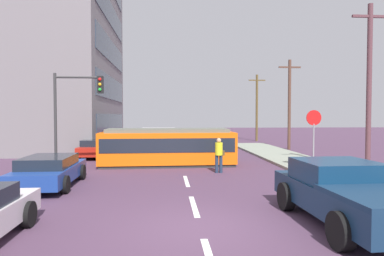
% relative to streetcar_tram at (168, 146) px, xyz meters
% --- Properties ---
extents(ground_plane, '(120.00, 120.00, 0.00)m').
position_rel_streetcar_tram_xyz_m(ground_plane, '(0.77, -0.72, -1.05)').
color(ground_plane, '#4C334A').
extents(sidewalk_curb_right, '(3.20, 36.00, 0.14)m').
position_rel_streetcar_tram_xyz_m(sidewalk_curb_right, '(7.57, -4.72, -0.98)').
color(sidewalk_curb_right, gray).
rests_on(sidewalk_curb_right, ground).
extents(lane_stripe_1, '(0.16, 2.40, 0.01)m').
position_rel_streetcar_tram_xyz_m(lane_stripe_1, '(0.77, -8.72, -1.05)').
color(lane_stripe_1, silver).
rests_on(lane_stripe_1, ground).
extents(lane_stripe_2, '(0.16, 2.40, 0.01)m').
position_rel_streetcar_tram_xyz_m(lane_stripe_2, '(0.77, -4.72, -1.05)').
color(lane_stripe_2, silver).
rests_on(lane_stripe_2, ground).
extents(lane_stripe_3, '(0.16, 2.40, 0.01)m').
position_rel_streetcar_tram_xyz_m(lane_stripe_3, '(0.77, 6.00, -1.05)').
color(lane_stripe_3, silver).
rests_on(lane_stripe_3, ground).
extents(lane_stripe_4, '(0.16, 2.40, 0.01)m').
position_rel_streetcar_tram_xyz_m(lane_stripe_4, '(0.77, 12.00, -1.05)').
color(lane_stripe_4, silver).
rests_on(lane_stripe_4, ground).
extents(corner_building, '(15.26, 15.82, 16.00)m').
position_rel_streetcar_tram_xyz_m(corner_building, '(-12.46, 11.57, 6.95)').
color(corner_building, slate).
rests_on(corner_building, ground).
extents(streetcar_tram, '(7.39, 2.73, 2.03)m').
position_rel_streetcar_tram_xyz_m(streetcar_tram, '(0.00, 0.00, 0.00)').
color(streetcar_tram, '#EF5E0C').
rests_on(streetcar_tram, ground).
extents(city_bus, '(2.57, 5.54, 1.83)m').
position_rel_streetcar_tram_xyz_m(city_bus, '(-0.69, 5.12, -0.00)').
color(city_bus, '#ACA6AC').
rests_on(city_bus, ground).
extents(pedestrian_crossing, '(0.46, 0.36, 1.67)m').
position_rel_streetcar_tram_xyz_m(pedestrian_crossing, '(2.46, -2.72, -0.11)').
color(pedestrian_crossing, '#212F47').
rests_on(pedestrian_crossing, ground).
extents(pickup_truck_parked, '(2.37, 5.05, 1.55)m').
position_rel_streetcar_tram_xyz_m(pickup_truck_parked, '(4.44, -10.78, -0.25)').
color(pickup_truck_parked, '#152E49').
rests_on(pickup_truck_parked, ground).
extents(parked_sedan_mid, '(2.14, 4.54, 1.19)m').
position_rel_streetcar_tram_xyz_m(parked_sedan_mid, '(-4.56, -5.43, -0.43)').
color(parked_sedan_mid, navy).
rests_on(parked_sedan_mid, ground).
extents(parked_sedan_far, '(2.16, 4.22, 1.19)m').
position_rel_streetcar_tram_xyz_m(parked_sedan_far, '(-4.56, 3.96, -0.43)').
color(parked_sedan_far, '#AB1F13').
rests_on(parked_sedan_far, ground).
extents(stop_sign, '(0.76, 0.07, 2.88)m').
position_rel_streetcar_tram_xyz_m(stop_sign, '(7.24, -2.45, 1.14)').
color(stop_sign, gray).
rests_on(stop_sign, sidewalk_curb_right).
extents(traffic_light_mast, '(2.38, 0.33, 4.81)m').
position_rel_streetcar_tram_xyz_m(traffic_light_mast, '(-4.53, -1.80, 2.31)').
color(traffic_light_mast, '#333333').
rests_on(traffic_light_mast, ground).
extents(utility_pole_near, '(1.80, 0.24, 8.11)m').
position_rel_streetcar_tram_xyz_m(utility_pole_near, '(9.73, -3.00, 3.19)').
color(utility_pole_near, brown).
rests_on(utility_pole_near, ground).
extents(utility_pole_mid, '(1.80, 0.24, 7.26)m').
position_rel_streetcar_tram_xyz_m(utility_pole_mid, '(9.87, 8.18, 2.75)').
color(utility_pole_mid, brown).
rests_on(utility_pole_mid, ground).
extents(utility_pole_far, '(1.80, 0.24, 7.18)m').
position_rel_streetcar_tram_xyz_m(utility_pole_far, '(9.69, 17.57, 2.71)').
color(utility_pole_far, brown).
rests_on(utility_pole_far, ground).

